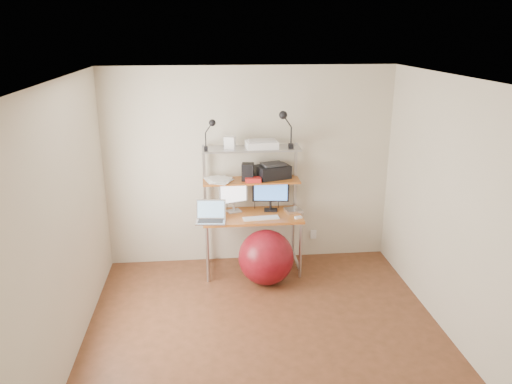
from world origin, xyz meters
The scene contains 20 objects.
room centered at (0.00, 0.00, 1.25)m, with size 3.60×3.60×3.60m.
computer_desk centered at (0.00, 1.50, 0.96)m, with size 1.20×0.60×1.57m.
wall_outlet centered at (0.85, 1.79, 0.30)m, with size 0.08×0.01×0.12m, color silver.
monitor_silver centered at (-0.22, 1.59, 0.96)m, with size 0.36×0.19×0.42m.
monitor_black centered at (0.24, 1.59, 0.97)m, with size 0.46×0.15×0.46m.
laptop centered at (-0.51, 1.30, 0.79)m, with size 0.37×0.31×0.31m.
keyboard centered at (0.09, 1.30, 0.75)m, with size 0.43×0.12×0.01m, color silver.
mouse centered at (0.54, 1.27, 0.75)m, with size 0.08×0.05×0.02m, color silver.
mac_mini centered at (0.52, 1.50, 0.76)m, with size 0.19×0.19×0.04m, color silver.
phone centered at (0.02, 1.32, 0.74)m, with size 0.06×0.11×0.01m, color black.
printer centered at (0.27, 1.62, 1.24)m, with size 0.46×0.38×0.19m.
nas_cube centered at (-0.04, 1.56, 1.26)m, with size 0.14×0.14×0.21m, color black.
red_box centered at (0.01, 1.48, 1.18)m, with size 0.19×0.13×0.05m, color red.
scanner centered at (0.12, 1.55, 1.60)m, with size 0.39×0.27×0.10m.
box_white centered at (-0.26, 1.56, 1.62)m, with size 0.12×0.10×0.14m, color silver.
box_grey centered at (-0.28, 1.57, 1.60)m, with size 0.09×0.09×0.09m, color #2D2C2F.
clip_lamp_left centered at (-0.47, 1.49, 1.82)m, with size 0.15×0.08×0.37m.
clip_lamp_right centered at (0.39, 1.49, 1.88)m, with size 0.18×0.10×0.45m.
exercise_ball centered at (0.13, 1.09, 0.33)m, with size 0.66×0.66×0.66m, color maroon.
paper_stack centered at (-0.40, 1.57, 1.16)m, with size 0.38×0.41×0.02m.
Camera 1 is at (-0.53, -4.25, 2.90)m, focal length 35.00 mm.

